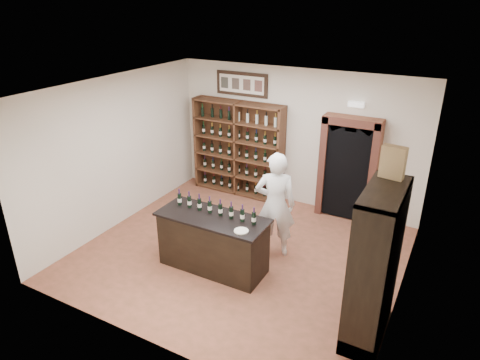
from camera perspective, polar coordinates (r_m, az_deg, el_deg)
name	(u,v)px	position (r m, az deg, el deg)	size (l,w,h in m)	color
floor	(240,253)	(7.95, 0.03, -9.73)	(5.50, 5.50, 0.00)	#9C513E
ceiling	(240,90)	(6.79, 0.04, 11.96)	(5.50, 5.50, 0.00)	white
wall_back	(295,138)	(9.37, 7.37, 5.57)	(5.50, 0.04, 3.00)	silver
wall_left	(118,152)	(8.80, -15.95, 3.62)	(0.04, 5.00, 3.00)	silver
wall_right	(411,215)	(6.52, 21.86, -4.33)	(0.04, 5.00, 3.00)	silver
wine_shelf	(239,148)	(9.87, -0.15, 4.25)	(2.20, 0.38, 2.20)	brown
framed_picture	(242,84)	(9.61, 0.24, 12.68)	(1.25, 0.04, 0.52)	black
arched_doorway	(348,166)	(8.99, 14.25, 1.78)	(1.17, 0.35, 2.17)	black
emergency_light	(356,104)	(8.71, 15.24, 9.71)	(0.30, 0.10, 0.10)	white
tasting_counter	(213,243)	(7.34, -3.61, -8.33)	(1.88, 0.78, 1.00)	black
counter_bottle_0	(180,199)	(7.47, -8.06, -2.54)	(0.07, 0.07, 0.30)	black
counter_bottle_1	(189,202)	(7.36, -6.76, -2.89)	(0.07, 0.07, 0.30)	black
counter_bottle_2	(199,204)	(7.25, -5.43, -3.24)	(0.07, 0.07, 0.30)	black
counter_bottle_3	(210,207)	(7.15, -4.05, -3.60)	(0.07, 0.07, 0.30)	black
counter_bottle_4	(220,210)	(7.05, -2.63, -3.97)	(0.07, 0.07, 0.30)	black
counter_bottle_5	(231,212)	(6.96, -1.18, -4.34)	(0.07, 0.07, 0.30)	black
counter_bottle_6	(242,215)	(6.87, 0.32, -4.73)	(0.07, 0.07, 0.30)	black
counter_bottle_7	(254,218)	(6.79, 1.86, -5.12)	(0.07, 0.07, 0.30)	black
side_cabinet	(374,288)	(6.16, 17.45, -13.62)	(0.48, 1.20, 2.20)	black
shopkeeper	(275,205)	(7.52, 4.73, -3.33)	(0.71, 0.47, 1.95)	white
plate	(241,231)	(6.64, 0.16, -6.80)	(0.23, 0.23, 0.02)	silver
wine_crate	(393,162)	(5.73, 19.72, 2.24)	(0.30, 0.12, 0.43)	tan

